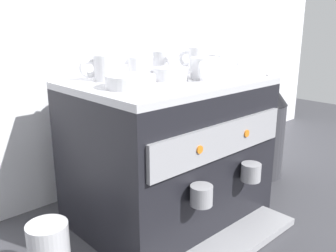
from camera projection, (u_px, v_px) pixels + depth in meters
The scene contains 12 objects.
ground_plane at pixel (168, 214), 1.17m from camera, with size 4.00×4.00×0.00m, color #38383D.
tiled_backsplash_wall at pixel (102, 55), 1.28m from camera, with size 2.80×0.03×0.96m, color silver.
espresso_machine at pixel (169, 151), 1.11m from camera, with size 0.55×0.51×0.43m.
ceramic_cup_0 at pixel (204, 68), 1.06m from camera, with size 0.11×0.09×0.06m.
ceramic_cup_1 at pixel (106, 68), 1.03m from camera, with size 0.11×0.09×0.07m.
ceramic_cup_2 at pixel (197, 59), 1.23m from camera, with size 0.06×0.10×0.08m.
ceramic_cup_3 at pixel (139, 67), 1.07m from camera, with size 0.10×0.08×0.06m.
ceramic_cup_4 at pixel (220, 64), 1.15m from camera, with size 0.11×0.08×0.06m.
ceramic_cup_5 at pixel (165, 63), 1.16m from camera, with size 0.08×0.11×0.07m.
ceramic_bowl_0 at pixel (170, 74), 1.04m from camera, with size 0.10×0.10×0.04m.
ceramic_bowl_1 at pixel (131, 82), 0.92m from camera, with size 0.13×0.13×0.03m.
coffee_grinder at pixel (263, 126), 1.42m from camera, with size 0.17×0.17×0.40m.
Camera 1 is at (-0.72, -0.76, 0.59)m, focal length 39.26 mm.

